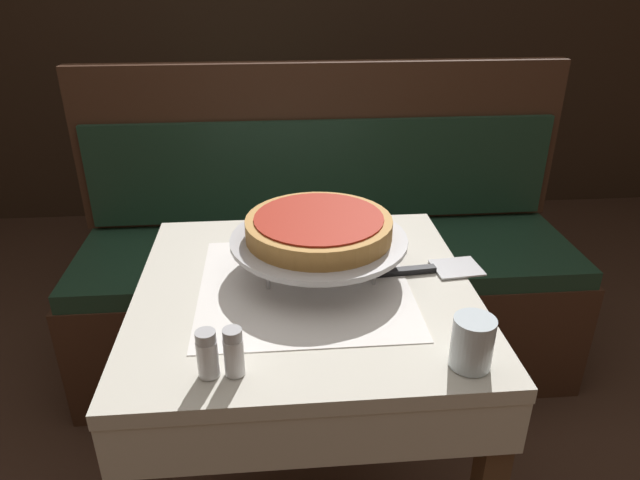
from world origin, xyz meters
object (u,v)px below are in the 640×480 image
object	(u,v)px
dining_table_front	(305,326)
deep_dish_pizza	(319,227)
pizza_server	(426,270)
condiment_caddy	(256,100)
dining_table_rear	(254,130)
pizza_pan_stand	(319,241)
pepper_shaker	(234,352)
booth_bench	(326,284)
water_glass_near	(472,342)
salt_shaker	(207,354)

from	to	relation	value
dining_table_front	deep_dish_pizza	world-z (taller)	deep_dish_pizza
pizza_server	condiment_caddy	bearing A→B (deg)	103.89
dining_table_rear	pizza_pan_stand	size ratio (longest dim) A/B	1.96
dining_table_rear	pepper_shaker	distance (m)	1.90
pepper_shaker	condiment_caddy	distance (m)	1.90
dining_table_front	condiment_caddy	xyz separation A→B (m)	(-0.13, 1.63, 0.13)
booth_bench	water_glass_near	distance (m)	1.12
pizza_server	pepper_shaker	size ratio (longest dim) A/B	3.15
booth_bench	pizza_server	size ratio (longest dim) A/B	6.22
dining_table_front	condiment_caddy	size ratio (longest dim) A/B	4.73
water_glass_near	salt_shaker	world-z (taller)	water_glass_near
booth_bench	pizza_pan_stand	world-z (taller)	booth_bench
salt_shaker	water_glass_near	bearing A→B (deg)	-1.50
dining_table_rear	pizza_server	world-z (taller)	pizza_server
water_glass_near	pepper_shaker	xyz separation A→B (m)	(-0.39, 0.01, -0.00)
deep_dish_pizza	salt_shaker	world-z (taller)	deep_dish_pizza
booth_bench	condiment_caddy	distance (m)	1.05
water_glass_near	condiment_caddy	bearing A→B (deg)	101.42
salt_shaker	condiment_caddy	distance (m)	1.90
dining_table_rear	booth_bench	size ratio (longest dim) A/B	0.44
booth_bench	water_glass_near	xyz separation A→B (m)	(0.14, -1.00, 0.47)
pizza_pan_stand	dining_table_front	bearing A→B (deg)	-120.67
dining_table_rear	pizza_pan_stand	distance (m)	1.59
booth_bench	salt_shaker	xyz separation A→B (m)	(-0.29, -0.99, 0.47)
condiment_caddy	pizza_server	bearing A→B (deg)	-76.11
pepper_shaker	dining_table_rear	bearing A→B (deg)	90.34
pizza_server	deep_dish_pizza	bearing A→B (deg)	174.99
pizza_server	salt_shaker	bearing A→B (deg)	-145.04
booth_bench	dining_table_front	bearing A→B (deg)	-99.21
salt_shaker	pepper_shaker	bearing A→B (deg)	-0.00
water_glass_near	pepper_shaker	bearing A→B (deg)	178.34
dining_table_rear	salt_shaker	bearing A→B (deg)	-90.94
booth_bench	salt_shaker	bearing A→B (deg)	-106.33
deep_dish_pizza	pizza_server	xyz separation A→B (m)	(0.23, -0.02, -0.10)
salt_shaker	pepper_shaker	size ratio (longest dim) A/B	0.98
dining_table_rear	condiment_caddy	xyz separation A→B (m)	(0.02, 0.00, 0.14)
deep_dish_pizza	condiment_caddy	bearing A→B (deg)	95.82
booth_bench	pizza_pan_stand	distance (m)	0.83
dining_table_rear	pepper_shaker	size ratio (longest dim) A/B	8.54
deep_dish_pizza	salt_shaker	xyz separation A→B (m)	(-0.21, -0.33, -0.07)
pizza_pan_stand	condiment_caddy	bearing A→B (deg)	95.82
dining_table_front	water_glass_near	distance (m)	0.41
dining_table_rear	pizza_server	size ratio (longest dim) A/B	2.71
pepper_shaker	booth_bench	bearing A→B (deg)	75.95
condiment_caddy	dining_table_rear	bearing A→B (deg)	-168.64
deep_dish_pizza	pizza_server	distance (m)	0.26
dining_table_front	pizza_pan_stand	xyz separation A→B (m)	(0.03, 0.06, 0.17)
dining_table_rear	pizza_pan_stand	world-z (taller)	pizza_pan_stand
pepper_shaker	deep_dish_pizza	bearing A→B (deg)	63.26
dining_table_front	pizza_pan_stand	distance (m)	0.19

